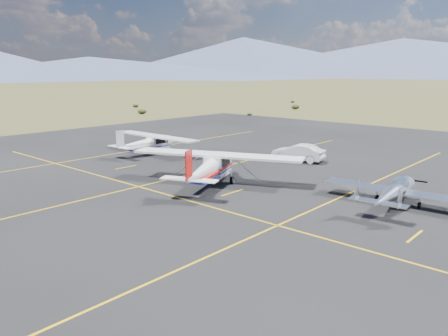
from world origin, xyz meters
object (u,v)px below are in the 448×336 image
aircraft_low_wing (396,191)px  aircraft_cessna (211,166)px  sedan (298,153)px  aircraft_plain (148,142)px

aircraft_low_wing → aircraft_cessna: 11.33m
aircraft_cessna → aircraft_low_wing: bearing=-95.4°
sedan → aircraft_cessna: bearing=-11.6°
aircraft_cessna → sedan: size_ratio=2.63×
aircraft_low_wing → aircraft_plain: 22.54m
aircraft_cessna → aircraft_plain: aircraft_cessna is taller
aircraft_low_wing → aircraft_cessna: aircraft_cessna is taller
aircraft_plain → sedan: 13.34m
aircraft_low_wing → sedan: aircraft_low_wing is taller
aircraft_cessna → aircraft_plain: 12.49m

